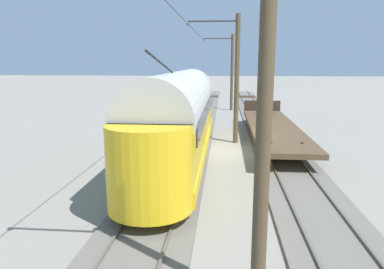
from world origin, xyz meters
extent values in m
plane|color=gray|center=(0.00, 0.00, 0.00)|extent=(220.00, 220.00, 0.00)
cube|color=#666059|center=(-2.55, 0.00, 0.05)|extent=(2.80, 80.00, 0.10)
cube|color=#59544C|center=(-1.83, 0.00, 0.14)|extent=(0.07, 80.00, 0.08)
cube|color=#59544C|center=(-3.27, 0.00, 0.14)|extent=(0.07, 80.00, 0.08)
cube|color=#47331E|center=(-2.55, -32.00, 0.11)|extent=(2.50, 0.24, 0.08)
cube|color=#47331E|center=(-2.55, -31.35, 0.11)|extent=(2.50, 0.24, 0.08)
cube|color=#47331E|center=(-2.55, -30.70, 0.11)|extent=(2.50, 0.24, 0.08)
cube|color=#47331E|center=(-2.55, -30.05, 0.11)|extent=(2.50, 0.24, 0.08)
cube|color=#47331E|center=(-2.55, -29.40, 0.11)|extent=(2.50, 0.24, 0.08)
cube|color=#666059|center=(2.55, 0.00, 0.05)|extent=(2.80, 80.00, 0.10)
cube|color=#59544C|center=(3.27, 0.00, 0.14)|extent=(0.07, 80.00, 0.08)
cube|color=#59544C|center=(1.83, 0.00, 0.14)|extent=(0.07, 80.00, 0.08)
cube|color=#47331E|center=(2.55, -32.00, 0.11)|extent=(2.50, 0.24, 0.08)
cube|color=#47331E|center=(2.55, -31.35, 0.11)|extent=(2.50, 0.24, 0.08)
cube|color=#47331E|center=(2.55, -30.70, 0.11)|extent=(2.50, 0.24, 0.08)
cube|color=#47331E|center=(2.55, -30.05, 0.11)|extent=(2.50, 0.24, 0.08)
cube|color=#47331E|center=(2.55, -29.40, 0.11)|extent=(2.50, 0.24, 0.08)
cube|color=gold|center=(2.55, 1.86, 0.71)|extent=(2.65, 14.06, 0.55)
cube|color=gold|center=(2.55, 1.86, 1.46)|extent=(2.55, 14.06, 0.95)
cube|color=gold|center=(2.55, 1.86, 2.46)|extent=(2.55, 14.06, 1.05)
cylinder|color=#B7B7B2|center=(2.55, 1.86, 2.98)|extent=(2.65, 13.78, 2.65)
cylinder|color=gold|center=(2.55, -5.12, 1.70)|extent=(2.55, 2.55, 2.55)
cylinder|color=gold|center=(2.55, 8.84, 1.70)|extent=(2.55, 2.55, 2.55)
cube|color=black|center=(2.55, -6.25, 2.72)|extent=(1.63, 0.08, 0.36)
cube|color=black|center=(2.55, -6.29, 2.41)|extent=(1.73, 0.06, 0.80)
cube|color=black|center=(1.26, 1.86, 2.46)|extent=(0.04, 11.81, 0.80)
cube|color=black|center=(3.85, 1.86, 2.46)|extent=(0.04, 11.81, 0.80)
cylinder|color=silver|center=(2.55, -6.38, 1.46)|extent=(0.24, 0.06, 0.24)
cube|color=gray|center=(2.55, -6.32, 0.53)|extent=(1.94, 0.12, 0.20)
cylinder|color=black|center=(2.55, 6.49, 4.67)|extent=(0.07, 5.05, 0.80)
cylinder|color=black|center=(1.83, -2.64, 0.56)|extent=(0.10, 0.76, 0.76)
cylinder|color=black|center=(3.27, -2.64, 0.56)|extent=(0.10, 0.76, 0.76)
cylinder|color=black|center=(1.83, 6.36, 0.56)|extent=(0.10, 0.76, 0.76)
cylinder|color=black|center=(3.27, 6.36, 0.56)|extent=(0.10, 0.76, 0.76)
cube|color=brown|center=(-2.55, -2.91, 0.85)|extent=(2.80, 13.84, 0.25)
cube|color=#33281E|center=(-2.55, -9.63, 1.38)|extent=(2.80, 0.10, 0.80)
cylinder|color=black|center=(-3.27, -7.75, 0.60)|extent=(0.10, 0.84, 0.84)
cylinder|color=black|center=(-1.83, -7.75, 0.60)|extent=(0.10, 0.84, 0.84)
cylinder|color=black|center=(-3.27, 1.93, 0.60)|extent=(0.10, 0.84, 0.84)
cylinder|color=black|center=(-1.83, 1.93, 0.60)|extent=(0.10, 0.84, 0.84)
cylinder|color=#4C3D28|center=(-0.28, -17.24, 3.71)|extent=(0.28, 0.28, 7.41)
cylinder|color=#2D2D2D|center=(1.14, -17.24, 7.01)|extent=(2.83, 0.10, 0.10)
sphere|color=#334733|center=(2.55, -17.24, 6.86)|extent=(0.16, 0.16, 0.16)
cylinder|color=#4C3D28|center=(-0.28, -2.34, 3.71)|extent=(0.28, 0.28, 7.41)
cylinder|color=#2D2D2D|center=(1.14, -2.34, 7.01)|extent=(2.83, 0.10, 0.10)
sphere|color=#334733|center=(2.55, -2.34, 6.86)|extent=(0.16, 0.16, 0.16)
cylinder|color=#4C3D28|center=(-0.28, 12.55, 3.71)|extent=(0.28, 0.28, 7.41)
cylinder|color=black|center=(2.55, -2.34, 6.86)|extent=(0.03, 33.79, 0.03)
cylinder|color=black|center=(1.14, -17.24, 7.01)|extent=(2.83, 0.02, 0.02)
cube|color=#B2A519|center=(-2.55, -8.52, 0.40)|extent=(1.80, 0.60, 0.80)
camera|label=1|loc=(0.41, 18.78, 4.72)|focal=33.52mm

